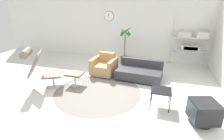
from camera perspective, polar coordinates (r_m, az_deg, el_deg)
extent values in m
plane|color=silver|center=(5.22, -3.00, -5.60)|extent=(12.00, 12.00, 0.00)
cube|color=silver|center=(7.60, 4.56, 14.02)|extent=(12.00, 0.06, 2.80)
cylinder|color=black|center=(7.71, -1.05, 17.16)|extent=(0.42, 0.01, 0.42)
cylinder|color=white|center=(7.71, -1.05, 17.16)|extent=(0.40, 0.02, 0.40)
cube|color=black|center=(7.69, -1.09, 17.60)|extent=(0.01, 0.01, 0.12)
cylinder|color=slate|center=(4.97, -4.68, -7.15)|extent=(2.44, 2.44, 0.01)
cylinder|color=#BCBCC1|center=(5.55, -18.38, -4.94)|extent=(0.59, 0.59, 0.02)
cylinder|color=#BCBCC1|center=(5.48, -18.60, -3.26)|extent=(0.06, 0.06, 0.34)
cube|color=#6B6051|center=(5.40, -18.85, -1.25)|extent=(0.74, 0.79, 0.06)
cube|color=#6B6051|center=(5.37, -23.89, 1.94)|extent=(0.63, 0.73, 0.67)
cylinder|color=#6B6051|center=(5.33, -26.24, 5.06)|extent=(0.44, 0.59, 0.22)
cylinder|color=#BCBCC1|center=(5.48, -11.84, -4.57)|extent=(0.36, 0.36, 0.02)
cylinder|color=#BCBCC1|center=(5.42, -11.97, -3.02)|extent=(0.05, 0.05, 0.31)
cube|color=#6B6051|center=(5.34, -12.12, -1.24)|extent=(0.49, 0.42, 0.06)
cube|color=silver|center=(6.11, -2.60, -1.14)|extent=(0.68, 0.69, 0.06)
cube|color=#AD8451|center=(6.04, -2.63, 0.56)|extent=(0.59, 0.82, 0.33)
cube|color=#AD8451|center=(6.19, -1.58, 4.34)|extent=(0.55, 0.22, 0.33)
cube|color=#AD8451|center=(5.89, 0.30, 0.98)|extent=(0.18, 0.79, 0.51)
cube|color=#AD8451|center=(6.14, -5.47, 1.74)|extent=(0.18, 0.79, 0.51)
cube|color=black|center=(5.83, 8.83, -2.59)|extent=(1.32, 0.85, 0.05)
cube|color=#333338|center=(5.76, 8.93, -1.03)|extent=(1.47, 1.00, 0.29)
cube|color=#333338|center=(5.99, 9.80, 2.53)|extent=(1.42, 0.30, 0.24)
cube|color=black|center=(4.28, 15.80, -6.42)|extent=(0.47, 0.47, 0.02)
cylinder|color=black|center=(4.20, 12.47, -10.07)|extent=(0.02, 0.02, 0.42)
cylinder|color=black|center=(4.21, 18.34, -10.68)|extent=(0.02, 0.02, 0.42)
cylinder|color=black|center=(4.57, 12.94, -7.36)|extent=(0.02, 0.02, 0.42)
cylinder|color=black|center=(4.58, 18.30, -7.92)|extent=(0.02, 0.02, 0.42)
cylinder|color=black|center=(4.21, 27.17, -14.76)|extent=(0.38, 0.38, 0.10)
cube|color=black|center=(4.07, 27.79, -11.79)|extent=(0.63, 0.63, 0.41)
cube|color=#282D33|center=(3.96, 24.44, -12.12)|extent=(0.14, 0.44, 0.35)
cylinder|color=brown|center=(7.20, 4.10, 3.29)|extent=(0.33, 0.33, 0.28)
cylinder|color=#382819|center=(7.16, 4.13, 4.26)|extent=(0.31, 0.31, 0.02)
cylinder|color=brown|center=(7.04, 4.23, 7.84)|extent=(0.04, 0.04, 0.90)
cone|color=#2D6B33|center=(6.89, 5.47, 12.18)|extent=(0.13, 0.34, 0.28)
cone|color=#2D6B33|center=(7.10, 4.89, 12.80)|extent=(0.44, 0.16, 0.36)
cone|color=#2D6B33|center=(6.95, 3.23, 12.17)|extent=(0.13, 0.33, 0.25)
cone|color=#2D6B33|center=(6.74, 4.24, 12.25)|extent=(0.43, 0.16, 0.34)
cylinder|color=#BCBCC1|center=(7.35, 18.93, 8.55)|extent=(0.03, 0.03, 1.75)
cylinder|color=#BCBCC1|center=(7.51, 28.48, 7.37)|extent=(0.03, 0.03, 1.75)
cube|color=silver|center=(7.34, 23.59, 6.09)|extent=(1.30, 0.28, 0.02)
cube|color=silver|center=(7.24, 24.14, 9.65)|extent=(1.30, 0.28, 0.02)
cube|color=beige|center=(7.31, 23.88, 6.74)|extent=(0.58, 0.24, 0.16)
cube|color=silver|center=(7.28, 27.38, 10.08)|extent=(0.39, 0.24, 0.20)
cube|color=#B7B2A8|center=(7.32, 24.54, 6.57)|extent=(0.57, 0.24, 0.13)
cube|color=beige|center=(7.19, 22.60, 10.66)|extent=(0.44, 0.24, 0.19)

